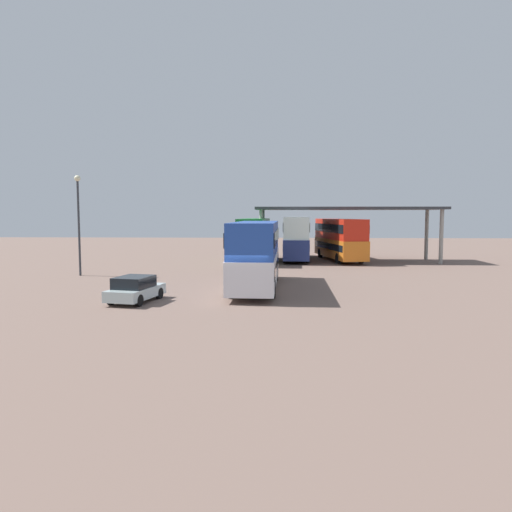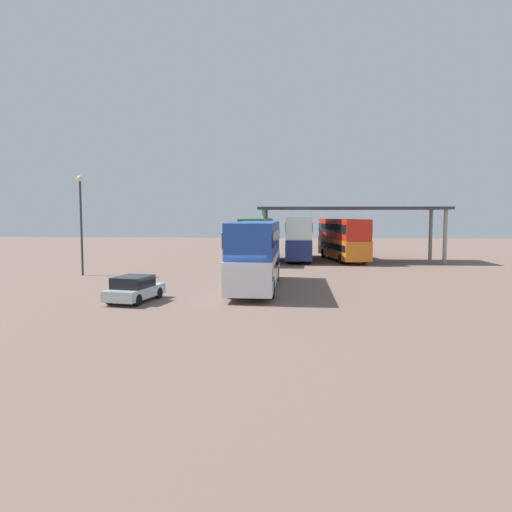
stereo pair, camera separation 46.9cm
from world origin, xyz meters
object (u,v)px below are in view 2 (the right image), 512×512
(parked_hatchback, at_px, (134,289))
(double_decker_near_canopy, at_px, (257,238))
(lamppost_tall, at_px, (81,212))
(double_decker_mid_row, at_px, (299,237))
(double_decker_main, at_px, (256,252))
(double_decker_far_right, at_px, (343,238))

(parked_hatchback, distance_m, double_decker_near_canopy, 21.96)
(double_decker_near_canopy, relative_size, lamppost_tall, 1.37)
(double_decker_mid_row, distance_m, lamppost_tall, 21.45)
(double_decker_main, height_order, double_decker_near_canopy, double_decker_near_canopy)
(double_decker_main, xyz_separation_m, double_decker_near_canopy, (-0.89, 16.39, 0.03))
(lamppost_tall, bearing_deg, double_decker_near_canopy, 40.81)
(parked_hatchback, relative_size, double_decker_mid_row, 0.36)
(double_decker_main, relative_size, parked_hatchback, 2.85)
(double_decker_main, distance_m, double_decker_near_canopy, 16.42)
(double_decker_far_right, bearing_deg, parked_hatchback, 140.28)
(double_decker_far_right, bearing_deg, double_decker_near_canopy, 94.24)
(double_decker_mid_row, bearing_deg, parked_hatchback, 161.04)
(parked_hatchback, height_order, double_decker_far_right, double_decker_far_right)
(parked_hatchback, bearing_deg, double_decker_mid_row, -9.47)
(double_decker_far_right, xyz_separation_m, lamppost_tall, (-20.86, -12.85, 2.44))
(double_decker_main, xyz_separation_m, double_decker_far_right, (7.48, 18.46, 0.01))
(lamppost_tall, bearing_deg, double_decker_mid_row, 38.86)
(double_decker_main, distance_m, double_decker_far_right, 19.92)
(lamppost_tall, bearing_deg, double_decker_far_right, 31.63)
(double_decker_near_canopy, bearing_deg, lamppost_tall, 133.50)
(parked_hatchback, xyz_separation_m, double_decker_far_right, (13.54, 23.34, 1.59))
(lamppost_tall, bearing_deg, double_decker_main, -22.74)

